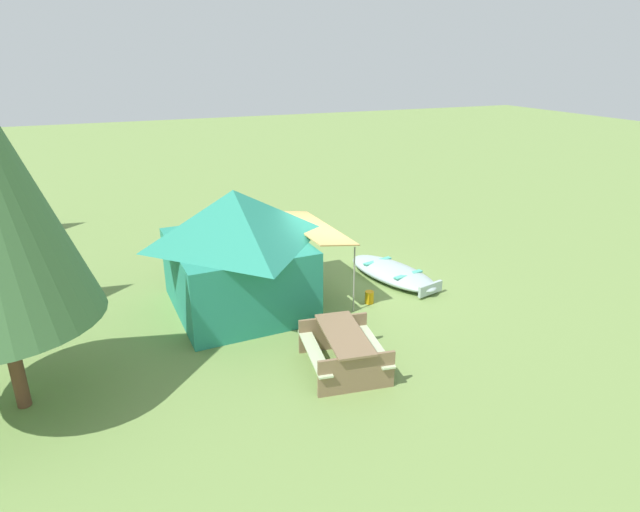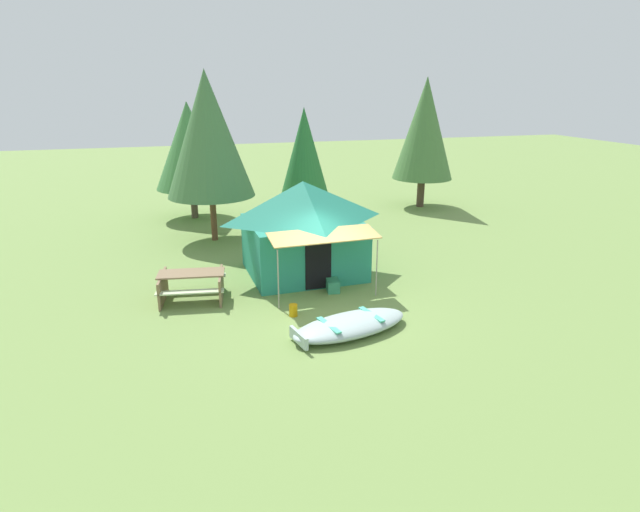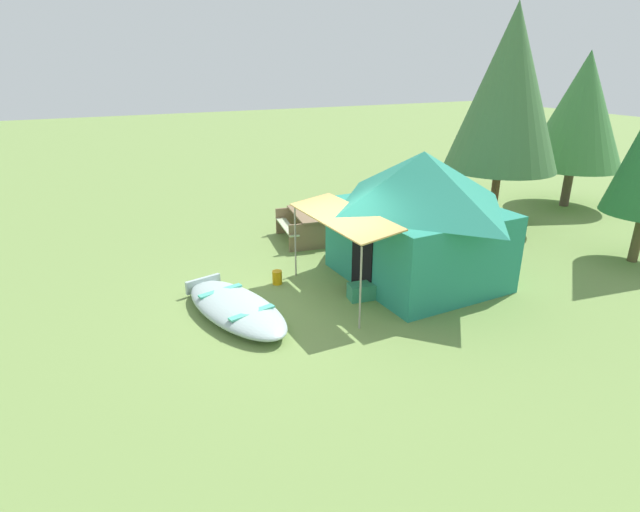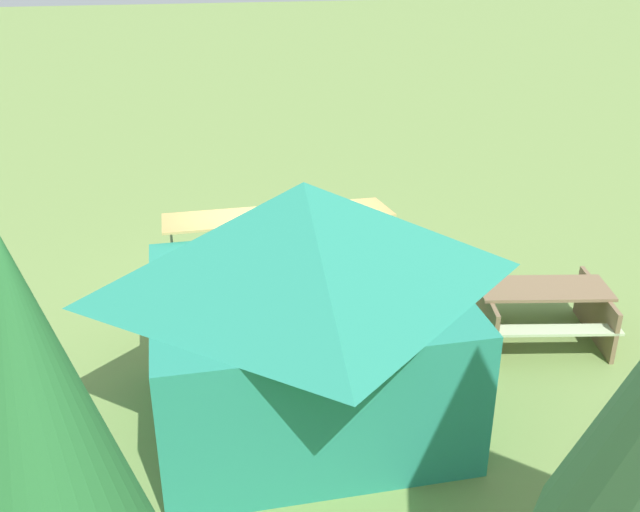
% 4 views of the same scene
% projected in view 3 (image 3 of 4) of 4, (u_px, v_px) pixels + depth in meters
% --- Properties ---
extents(ground_plane, '(80.00, 80.00, 0.00)m').
position_uv_depth(ground_plane, '(312.00, 300.00, 10.40)').
color(ground_plane, olive).
extents(beached_rowboat, '(3.17, 1.87, 0.37)m').
position_uv_depth(beached_rowboat, '(236.00, 307.00, 9.66)').
color(beached_rowboat, '#A1B6B4').
rests_on(beached_rowboat, ground_plane).
extents(canvas_cabin_tent, '(3.66, 4.10, 2.86)m').
position_uv_depth(canvas_cabin_tent, '(419.00, 215.00, 10.90)').
color(canvas_cabin_tent, '#26886F').
rests_on(canvas_cabin_tent, ground_plane).
extents(picnic_table, '(1.93, 1.65, 0.77)m').
position_uv_depth(picnic_table, '(308.00, 223.00, 13.67)').
color(picnic_table, '#7F6548').
rests_on(picnic_table, ground_plane).
extents(cooler_box, '(0.41, 0.62, 0.34)m').
position_uv_depth(cooler_box, '(362.00, 291.00, 10.38)').
color(cooler_box, '#328861').
rests_on(cooler_box, ground_plane).
extents(fuel_can, '(0.30, 0.30, 0.31)m').
position_uv_depth(fuel_can, '(277.00, 277.00, 11.08)').
color(fuel_can, orange).
rests_on(fuel_can, ground_plane).
extents(pine_tree_back_right, '(3.14, 3.14, 6.07)m').
position_uv_depth(pine_tree_back_right, '(508.00, 89.00, 13.74)').
color(pine_tree_back_right, brown).
rests_on(pine_tree_back_right, ground_plane).
extents(pine_tree_far_center, '(3.01, 3.01, 4.91)m').
position_uv_depth(pine_tree_far_center, '(581.00, 111.00, 15.95)').
color(pine_tree_far_center, brown).
rests_on(pine_tree_far_center, ground_plane).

